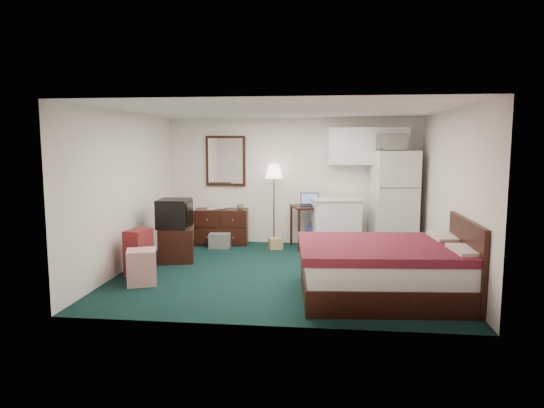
# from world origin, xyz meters

# --- Properties ---
(floor) EXTENTS (5.00, 4.50, 0.01)m
(floor) POSITION_xyz_m (0.00, 0.00, 0.00)
(floor) COLOR black
(floor) RESTS_ON ground
(ceiling) EXTENTS (5.00, 4.50, 0.01)m
(ceiling) POSITION_xyz_m (0.00, 0.00, 2.50)
(ceiling) COLOR silver
(ceiling) RESTS_ON walls
(walls) EXTENTS (5.01, 4.51, 2.50)m
(walls) POSITION_xyz_m (0.00, 0.00, 1.25)
(walls) COLOR silver
(walls) RESTS_ON floor
(mirror) EXTENTS (0.80, 0.06, 1.00)m
(mirror) POSITION_xyz_m (-1.35, 2.22, 1.65)
(mirror) COLOR white
(mirror) RESTS_ON walls
(upper_cabinets) EXTENTS (1.50, 0.35, 0.70)m
(upper_cabinets) POSITION_xyz_m (1.45, 2.08, 1.95)
(upper_cabinets) COLOR white
(upper_cabinets) RESTS_ON walls
(headboard) EXTENTS (0.06, 1.56, 1.00)m
(headboard) POSITION_xyz_m (2.46, -1.06, 0.55)
(headboard) COLOR black
(headboard) RESTS_ON walls
(dresser) EXTENTS (1.07, 0.56, 0.70)m
(dresser) POSITION_xyz_m (-1.40, 1.98, 0.35)
(dresser) COLOR black
(dresser) RESTS_ON floor
(floor_lamp) EXTENTS (0.43, 0.43, 1.60)m
(floor_lamp) POSITION_xyz_m (-0.35, 1.99, 0.80)
(floor_lamp) COLOR #B8843B
(floor_lamp) RESTS_ON floor
(desk) EXTENTS (0.81, 0.81, 0.81)m
(desk) POSITION_xyz_m (0.36, 1.87, 0.41)
(desk) COLOR black
(desk) RESTS_ON floor
(exercise_ball) EXTENTS (0.70, 0.70, 0.55)m
(exercise_ball) POSITION_xyz_m (0.54, 1.96, 0.28)
(exercise_ball) COLOR #36437D
(exercise_ball) RESTS_ON floor
(kitchen_counter) EXTENTS (0.96, 0.80, 0.95)m
(kitchen_counter) POSITION_xyz_m (0.85, 1.77, 0.47)
(kitchen_counter) COLOR white
(kitchen_counter) RESTS_ON floor
(fridge) EXTENTS (0.87, 0.87, 1.87)m
(fridge) POSITION_xyz_m (1.93, 1.88, 0.93)
(fridge) COLOR silver
(fridge) RESTS_ON floor
(bed) EXTENTS (2.32, 1.88, 0.70)m
(bed) POSITION_xyz_m (1.46, -1.06, 0.35)
(bed) COLOR #430715
(bed) RESTS_ON floor
(tv_stand) EXTENTS (0.72, 0.75, 0.58)m
(tv_stand) POSITION_xyz_m (-1.88, 0.54, 0.29)
(tv_stand) COLOR black
(tv_stand) RESTS_ON floor
(suitcase) EXTENTS (0.35, 0.48, 0.71)m
(suitcase) POSITION_xyz_m (-2.16, -0.41, 0.35)
(suitcase) COLOR maroon
(suitcase) RESTS_ON floor
(retail_box) EXTENTS (0.51, 0.51, 0.50)m
(retail_box) POSITION_xyz_m (-1.94, -0.86, 0.25)
(retail_box) COLOR beige
(retail_box) RESTS_ON floor
(file_bin) EXTENTS (0.42, 0.32, 0.28)m
(file_bin) POSITION_xyz_m (-1.36, 1.64, 0.14)
(file_bin) COLOR slate
(file_bin) RESTS_ON floor
(cardboard_box_a) EXTENTS (0.30, 0.28, 0.21)m
(cardboard_box_a) POSITION_xyz_m (-0.28, 1.65, 0.10)
(cardboard_box_a) COLOR #997947
(cardboard_box_a) RESTS_ON floor
(cardboard_box_b) EXTENTS (0.31, 0.34, 0.28)m
(cardboard_box_b) POSITION_xyz_m (0.57, 1.59, 0.14)
(cardboard_box_b) COLOR #997947
(cardboard_box_b) RESTS_ON floor
(laptop) EXTENTS (0.36, 0.30, 0.24)m
(laptop) POSITION_xyz_m (0.36, 1.82, 0.93)
(laptop) COLOR black
(laptop) RESTS_ON desk
(crt_tv) EXTENTS (0.55, 0.59, 0.49)m
(crt_tv) POSITION_xyz_m (-1.89, 0.53, 0.82)
(crt_tv) COLOR black
(crt_tv) RESTS_ON tv_stand
(microwave) EXTENTS (0.55, 0.31, 0.38)m
(microwave) POSITION_xyz_m (1.85, 1.87, 2.06)
(microwave) COLOR silver
(microwave) RESTS_ON fridge
(book_a) EXTENTS (0.17, 0.02, 0.23)m
(book_a) POSITION_xyz_m (-1.67, 1.94, 0.82)
(book_a) COLOR #997947
(book_a) RESTS_ON dresser
(book_b) EXTENTS (0.18, 0.06, 0.24)m
(book_b) POSITION_xyz_m (-1.50, 2.05, 0.82)
(book_b) COLOR #997947
(book_b) RESTS_ON dresser
(mug) EXTENTS (0.16, 0.14, 0.14)m
(mug) POSITION_xyz_m (-1.00, 1.91, 0.77)
(mug) COLOR #518145
(mug) RESTS_ON dresser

